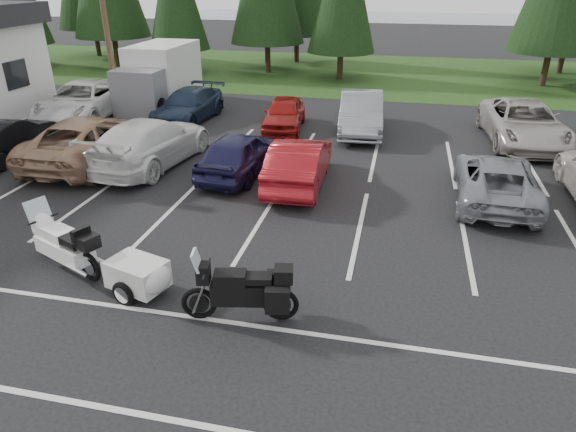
# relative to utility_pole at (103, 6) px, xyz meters

# --- Properties ---
(ground) EXTENTS (120.00, 120.00, 0.00)m
(ground) POSITION_rel_utility_pole_xyz_m (10.00, -12.00, -4.70)
(ground) COLOR black
(ground) RESTS_ON ground
(grass_strip) EXTENTS (80.00, 16.00, 0.01)m
(grass_strip) POSITION_rel_utility_pole_xyz_m (10.00, 12.00, -4.69)
(grass_strip) COLOR #1D3912
(grass_strip) RESTS_ON ground
(lake_water) EXTENTS (70.00, 50.00, 0.02)m
(lake_water) POSITION_rel_utility_pole_xyz_m (14.00, 43.00, -4.70)
(lake_water) COLOR slate
(lake_water) RESTS_ON ground
(utility_pole) EXTENTS (1.60, 0.26, 9.00)m
(utility_pole) POSITION_rel_utility_pole_xyz_m (0.00, 0.00, 0.00)
(utility_pole) COLOR #473321
(utility_pole) RESTS_ON ground
(box_truck) EXTENTS (2.40, 5.60, 2.90)m
(box_truck) POSITION_rel_utility_pole_xyz_m (2.00, 0.50, -3.25)
(box_truck) COLOR silver
(box_truck) RESTS_ON ground
(stall_markings) EXTENTS (32.00, 16.00, 0.01)m
(stall_markings) POSITION_rel_utility_pole_xyz_m (10.00, -10.00, -4.69)
(stall_markings) COLOR silver
(stall_markings) RESTS_ON ground
(car_near_1) EXTENTS (1.83, 4.51, 1.46)m
(car_near_1) POSITION_rel_utility_pole_xyz_m (0.12, -7.94, -3.97)
(car_near_1) COLOR black
(car_near_1) RESTS_ON ground
(car_near_2) EXTENTS (2.79, 5.96, 1.65)m
(car_near_2) POSITION_rel_utility_pole_xyz_m (3.39, -7.63, -3.87)
(car_near_2) COLOR #9B755A
(car_near_2) RESTS_ON ground
(car_near_3) EXTENTS (2.87, 5.86, 1.64)m
(car_near_3) POSITION_rel_utility_pole_xyz_m (5.58, -7.47, -3.88)
(car_near_3) COLOR silver
(car_near_3) RESTS_ON ground
(car_near_4) EXTENTS (2.06, 4.40, 1.46)m
(car_near_4) POSITION_rel_utility_pole_xyz_m (8.87, -7.71, -3.97)
(car_near_4) COLOR #1A183E
(car_near_4) RESTS_ON ground
(car_near_5) EXTENTS (1.72, 4.56, 1.49)m
(car_near_5) POSITION_rel_utility_pole_xyz_m (11.00, -8.19, -3.96)
(car_near_5) COLOR maroon
(car_near_5) RESTS_ON ground
(car_near_6) EXTENTS (2.41, 4.89, 1.33)m
(car_near_6) POSITION_rel_utility_pole_xyz_m (16.91, -8.17, -4.03)
(car_near_6) COLOR gray
(car_near_6) RESTS_ON ground
(car_far_0) EXTENTS (3.30, 6.12, 1.63)m
(car_far_0) POSITION_rel_utility_pole_xyz_m (-0.31, -2.36, -3.88)
(car_far_0) COLOR white
(car_far_0) RESTS_ON ground
(car_far_1) EXTENTS (2.27, 4.92, 1.39)m
(car_far_1) POSITION_rel_utility_pole_xyz_m (4.57, -1.73, -4.00)
(car_far_1) COLOR #152236
(car_far_1) RESTS_ON ground
(car_far_2) EXTENTS (1.94, 4.06, 1.34)m
(car_far_2) POSITION_rel_utility_pole_xyz_m (9.10, -2.05, -4.03)
(car_far_2) COLOR maroon
(car_far_2) RESTS_ON ground
(car_far_3) EXTENTS (2.11, 5.07, 1.63)m
(car_far_3) POSITION_rel_utility_pole_xyz_m (12.36, -1.81, -3.88)
(car_far_3) COLOR gray
(car_far_3) RESTS_ON ground
(car_far_4) EXTENTS (3.03, 5.93, 1.60)m
(car_far_4) POSITION_rel_utility_pole_xyz_m (18.73, -1.96, -3.90)
(car_far_4) COLOR #AAA39C
(car_far_4) RESTS_ON ground
(touring_motorcycle) EXTENTS (2.86, 1.88, 1.52)m
(touring_motorcycle) POSITION_rel_utility_pole_xyz_m (6.81, -14.36, -3.94)
(touring_motorcycle) COLOR white
(touring_motorcycle) RESTS_ON ground
(cargo_trailer) EXTENTS (1.92, 1.42, 0.79)m
(cargo_trailer) POSITION_rel_utility_pole_xyz_m (8.91, -14.95, -4.30)
(cargo_trailer) COLOR silver
(cargo_trailer) RESTS_ON ground
(adventure_motorcycle) EXTENTS (2.66, 1.35, 1.54)m
(adventure_motorcycle) POSITION_rel_utility_pole_xyz_m (11.28, -15.33, -3.93)
(adventure_motorcycle) COLOR black
(adventure_motorcycle) RESTS_ON ground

